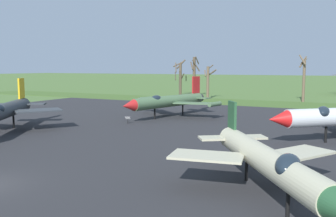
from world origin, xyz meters
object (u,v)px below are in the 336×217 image
Objects in this scene: jet_fighter_front_left at (269,161)px; jet_fighter_front_right at (2,111)px; jet_fighter_rear_center at (168,101)px; info_placard_rear_center at (128,119)px.

jet_fighter_front_right is at bearing 166.62° from jet_fighter_front_left.
jet_fighter_rear_center is at bearing 62.22° from jet_fighter_front_right.
info_placard_rear_center is (-1.74, -7.08, -1.64)m from jet_fighter_rear_center.
info_placard_rear_center is at bearing 54.68° from jet_fighter_front_right.
jet_fighter_front_left is 14.85× the size of info_placard_rear_center.
jet_fighter_front_right reaches higher than jet_fighter_front_left.
jet_fighter_front_left is at bearing -53.69° from jet_fighter_rear_center.
jet_fighter_front_left is 26.50m from info_placard_rear_center.
jet_fighter_rear_center is at bearing 126.31° from jet_fighter_front_left.
jet_fighter_rear_center is at bearing 76.23° from info_placard_rear_center.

